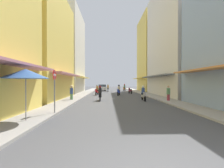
% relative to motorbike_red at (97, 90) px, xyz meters
% --- Properties ---
extents(ground_plane, '(104.55, 104.55, 0.00)m').
position_rel_motorbike_red_xyz_m(ground_plane, '(2.75, -1.41, -0.70)').
color(ground_plane, '#4C4C4F').
extents(sidewalk_left, '(1.92, 55.52, 0.12)m').
position_rel_motorbike_red_xyz_m(sidewalk_left, '(-2.31, -1.41, -0.64)').
color(sidewalk_left, '#9E9991').
rests_on(sidewalk_left, ground).
extents(sidewalk_right, '(1.92, 55.52, 0.12)m').
position_rel_motorbike_red_xyz_m(sidewalk_right, '(7.82, -1.41, -0.64)').
color(sidewalk_right, '#ADA89E').
rests_on(sidewalk_right, ground).
extents(building_left_mid, '(7.05, 10.29, 11.78)m').
position_rel_motorbike_red_xyz_m(building_left_mid, '(-6.26, -5.99, 5.18)').
color(building_left_mid, '#EFD159').
rests_on(building_left_mid, ground).
extents(building_left_far, '(7.05, 10.55, 14.51)m').
position_rel_motorbike_red_xyz_m(building_left_far, '(-6.27, 5.29, 6.54)').
color(building_left_far, silver).
rests_on(building_left_far, ground).
extents(building_right_mid, '(7.05, 12.87, 15.91)m').
position_rel_motorbike_red_xyz_m(building_right_mid, '(11.77, -1.54, 7.25)').
color(building_right_mid, silver).
rests_on(building_right_mid, ground).
extents(building_right_far, '(7.05, 9.83, 15.87)m').
position_rel_motorbike_red_xyz_m(building_right_far, '(11.77, 10.55, 7.23)').
color(building_right_far, '#EFD159').
rests_on(building_right_far, ground).
extents(motorbike_red, '(0.58, 1.80, 1.58)m').
position_rel_motorbike_red_xyz_m(motorbike_red, '(0.00, 0.00, 0.00)').
color(motorbike_red, black).
rests_on(motorbike_red, ground).
extents(motorbike_orange, '(0.55, 1.80, 1.58)m').
position_rel_motorbike_red_xyz_m(motorbike_orange, '(5.29, 11.59, 0.00)').
color(motorbike_orange, black).
rests_on(motorbike_orange, ground).
extents(motorbike_black, '(0.55, 1.81, 1.58)m').
position_rel_motorbike_red_xyz_m(motorbike_black, '(0.82, -7.44, 0.00)').
color(motorbike_black, black).
rests_on(motorbike_black, ground).
extents(motorbike_white, '(0.55, 1.81, 1.58)m').
position_rel_motorbike_red_xyz_m(motorbike_white, '(1.65, 9.03, 0.00)').
color(motorbike_white, black).
rests_on(motorbike_white, ground).
extents(motorbike_silver, '(0.55, 1.81, 1.58)m').
position_rel_motorbike_red_xyz_m(motorbike_silver, '(5.34, -7.61, 0.00)').
color(motorbike_silver, black).
rests_on(motorbike_silver, ground).
extents(motorbike_maroon, '(0.60, 1.80, 0.96)m').
position_rel_motorbike_red_xyz_m(motorbike_maroon, '(5.42, 3.12, -0.20)').
color(motorbike_maroon, black).
rests_on(motorbike_maroon, ground).
extents(motorbike_blue, '(0.66, 1.78, 1.58)m').
position_rel_motorbike_red_xyz_m(motorbike_blue, '(3.20, -0.87, 0.00)').
color(motorbike_blue, black).
rests_on(motorbike_blue, ground).
extents(parked_car, '(2.12, 4.24, 1.45)m').
position_rel_motorbike_red_xyz_m(parked_car, '(0.31, 12.32, 0.04)').
color(parked_car, silver).
rests_on(parked_car, ground).
extents(pedestrian_midway, '(0.34, 0.34, 1.59)m').
position_rel_motorbike_red_xyz_m(pedestrian_midway, '(7.62, -8.52, 0.09)').
color(pedestrian_midway, '#99333F').
rests_on(pedestrian_midway, ground).
extents(pedestrian_crossing, '(0.44, 0.44, 1.65)m').
position_rel_motorbike_red_xyz_m(pedestrian_crossing, '(-2.17, -7.30, 0.23)').
color(pedestrian_crossing, '#598C59').
rests_on(pedestrian_crossing, ground).
extents(vendor_umbrella, '(2.12, 2.12, 2.54)m').
position_rel_motorbike_red_xyz_m(vendor_umbrella, '(-2.23, -16.64, 1.61)').
color(vendor_umbrella, '#99999E').
rests_on(vendor_umbrella, ground).
extents(street_sign_no_entry, '(0.07, 0.60, 2.65)m').
position_rel_motorbike_red_xyz_m(street_sign_no_entry, '(-1.50, -14.73, 1.01)').
color(street_sign_no_entry, gray).
rests_on(street_sign_no_entry, ground).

